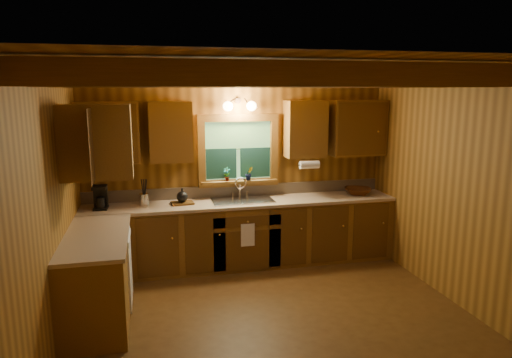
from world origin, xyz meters
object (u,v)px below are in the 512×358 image
object	(u,v)px
sink	(242,204)
cutting_board	(182,203)
wicker_basket	(358,191)
coffee_maker	(100,197)

from	to	relation	value
sink	cutting_board	world-z (taller)	sink
sink	wicker_basket	xyz separation A→B (m)	(1.69, -0.00, 0.09)
cutting_board	wicker_basket	size ratio (longest dim) A/B	0.75
cutting_board	wicker_basket	xyz separation A→B (m)	(2.49, -0.00, 0.03)
coffee_maker	wicker_basket	world-z (taller)	coffee_maker
sink	coffee_maker	world-z (taller)	sink
cutting_board	sink	bearing A→B (deg)	-6.47
coffee_maker	wicker_basket	distance (m)	3.51
cutting_board	wicker_basket	distance (m)	2.49
sink	wicker_basket	world-z (taller)	sink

